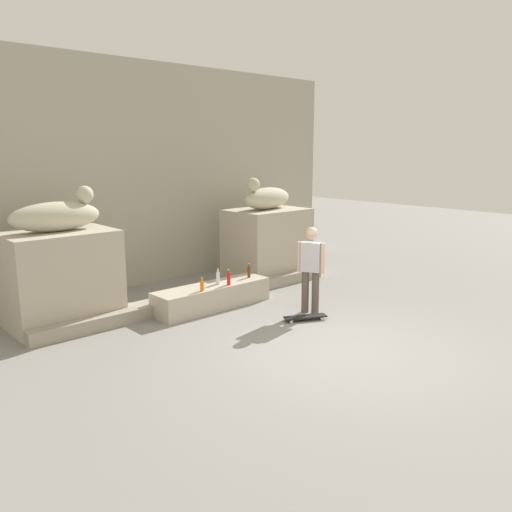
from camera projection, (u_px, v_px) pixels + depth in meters
The scene contains 14 objects.
ground_plane at pixel (332, 350), 8.17m from camera, with size 40.00×40.00×0.00m, color gray.
facade_wall at pixel (135, 175), 11.92m from camera, with size 11.53×0.60×5.02m, color #A9A592.
pedestal_left at pixel (60, 277), 9.34m from camera, with size 1.88×1.36×1.68m, color #B7AD99.
pedestal_right at pixel (267, 243), 12.72m from camera, with size 1.88×1.36×1.68m, color #B7AD99.
statue_reclining_left at pixel (58, 215), 9.13m from camera, with size 1.61×0.58×0.78m.
statue_reclining_right at pixel (266, 197), 12.46m from camera, with size 1.67×0.81×0.78m.
ledge_block at pixel (212, 296), 10.34m from camera, with size 2.50×0.67×0.46m, color #B7AD99.
skater at pixel (311, 266), 9.86m from camera, with size 0.34×0.49×1.67m.
skateboard at pixel (305, 317), 9.59m from camera, with size 0.81×0.53×0.08m.
bottle_brown at pixel (249, 272), 10.87m from camera, with size 0.06×0.06×0.30m.
bottle_clear at pixel (218, 278), 10.33m from camera, with size 0.08×0.08×0.31m.
bottle_orange at pixel (202, 286), 9.83m from camera, with size 0.07×0.07×0.26m.
bottle_red at pixel (229, 279), 10.26m from camera, with size 0.07×0.07×0.31m.
stair_step at pixel (200, 297), 10.67m from camera, with size 7.00×0.50×0.24m, color gray.
Camera 1 is at (-6.07, -4.89, 3.10)m, focal length 36.52 mm.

